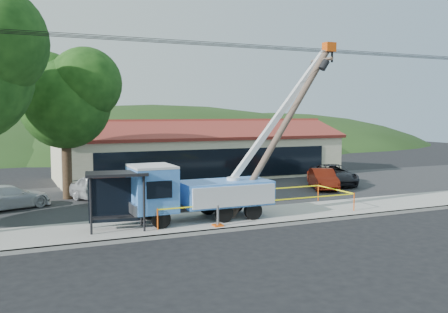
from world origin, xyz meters
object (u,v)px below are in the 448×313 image
leaning_pole (287,121)px  car_dark (333,186)px  bus_shelter (117,187)px  car_silver (100,203)px  car_red (323,190)px  car_white (8,211)px  utility_truck (198,189)px

leaning_pole → car_dark: (8.40, 7.51, -4.75)m
bus_shelter → leaning_pole: bearing=9.3°
bus_shelter → car_silver: 7.73m
car_red → car_white: car_red is taller
car_red → car_white: 19.37m
leaning_pole → car_dark: leaning_pole is taller
utility_truck → car_dark: size_ratio=2.11×
car_dark → utility_truck: bearing=-134.4°
car_red → car_silver: bearing=-162.0°
bus_shelter → car_white: bus_shelter is taller
leaning_pole → car_silver: bearing=137.3°
car_silver → car_red: 14.55m
utility_truck → leaning_pole: 5.62m
car_dark → bus_shelter: bearing=-139.5°
leaning_pole → car_white: size_ratio=1.92×
leaning_pole → car_dark: bearing=41.8°
car_white → car_dark: (21.22, 0.63, 0.00)m
utility_truck → bus_shelter: 3.90m
bus_shelter → car_white: 8.43m
leaning_pole → car_silver: leaning_pole is taller
car_red → car_white: bearing=-159.4°
utility_truck → car_white: (-8.17, 6.70, -1.61)m
bus_shelter → car_red: 16.41m
leaning_pole → bus_shelter: size_ratio=3.06×
car_silver → utility_truck: bearing=-90.9°
bus_shelter → car_silver: bearing=94.3°
car_silver → car_dark: size_ratio=0.86×
leaning_pole → car_red: leaning_pole is taller
utility_truck → car_red: (11.19, 5.94, -1.61)m
utility_truck → car_white: bearing=140.6°
utility_truck → car_silver: 8.06m
utility_truck → car_white: utility_truck is taller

